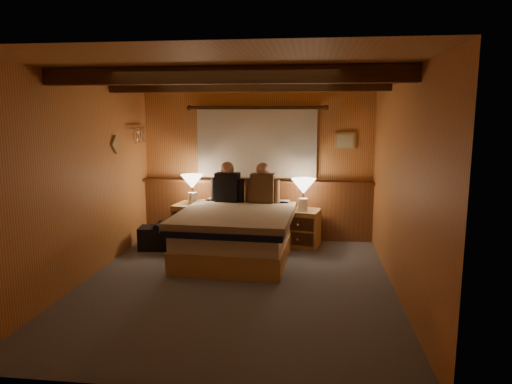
% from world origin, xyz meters
% --- Properties ---
extents(floor, '(4.20, 4.20, 0.00)m').
position_xyz_m(floor, '(0.00, 0.00, 0.00)').
color(floor, '#585D69').
rests_on(floor, ground).
extents(ceiling, '(4.20, 4.20, 0.00)m').
position_xyz_m(ceiling, '(0.00, 0.00, 2.40)').
color(ceiling, '#BD8346').
rests_on(ceiling, wall_back).
extents(wall_back, '(3.60, 0.00, 3.60)m').
position_xyz_m(wall_back, '(0.00, 2.10, 1.20)').
color(wall_back, '#D38F4B').
rests_on(wall_back, floor).
extents(wall_left, '(0.00, 4.20, 4.20)m').
position_xyz_m(wall_left, '(-1.80, 0.00, 1.20)').
color(wall_left, '#D38F4B').
rests_on(wall_left, floor).
extents(wall_right, '(0.00, 4.20, 4.20)m').
position_xyz_m(wall_right, '(1.80, 0.00, 1.20)').
color(wall_right, '#D38F4B').
rests_on(wall_right, floor).
extents(wall_front, '(3.60, 0.00, 3.60)m').
position_xyz_m(wall_front, '(0.00, -2.10, 1.20)').
color(wall_front, '#D38F4B').
rests_on(wall_front, floor).
extents(wainscot, '(3.60, 0.23, 0.94)m').
position_xyz_m(wainscot, '(0.00, 2.04, 0.49)').
color(wainscot, brown).
rests_on(wainscot, wall_back).
extents(curtain_window, '(2.18, 0.09, 1.11)m').
position_xyz_m(curtain_window, '(0.00, 2.03, 1.52)').
color(curtain_window, '#442911').
rests_on(curtain_window, wall_back).
extents(ceiling_beams, '(3.60, 1.65, 0.16)m').
position_xyz_m(ceiling_beams, '(0.00, 0.15, 2.31)').
color(ceiling_beams, '#442911').
rests_on(ceiling_beams, ceiling).
extents(coat_rail, '(0.05, 0.55, 0.24)m').
position_xyz_m(coat_rail, '(-1.72, 1.58, 1.67)').
color(coat_rail, silver).
rests_on(coat_rail, wall_left).
extents(framed_print, '(0.30, 0.04, 0.25)m').
position_xyz_m(framed_print, '(1.35, 2.08, 1.55)').
color(framed_print, tan).
rests_on(framed_print, wall_back).
extents(bed, '(1.59, 1.99, 0.66)m').
position_xyz_m(bed, '(-0.15, 1.02, 0.34)').
color(bed, tan).
rests_on(bed, floor).
extents(nightstand_left, '(0.62, 0.58, 0.61)m').
position_xyz_m(nightstand_left, '(-0.90, 1.62, 0.31)').
color(nightstand_left, tan).
rests_on(nightstand_left, floor).
extents(nightstand_right, '(0.59, 0.55, 0.55)m').
position_xyz_m(nightstand_right, '(0.72, 1.65, 0.28)').
color(nightstand_right, tan).
rests_on(nightstand_right, floor).
extents(lamp_left, '(0.34, 0.34, 0.44)m').
position_xyz_m(lamp_left, '(-0.94, 1.65, 0.92)').
color(lamp_left, white).
rests_on(lamp_left, nightstand_left).
extents(lamp_right, '(0.36, 0.36, 0.47)m').
position_xyz_m(lamp_right, '(0.74, 1.62, 0.88)').
color(lamp_right, white).
rests_on(lamp_right, nightstand_right).
extents(person_left, '(0.51, 0.25, 0.63)m').
position_xyz_m(person_left, '(-0.39, 1.65, 0.90)').
color(person_left, black).
rests_on(person_left, bed).
extents(person_right, '(0.51, 0.23, 0.62)m').
position_xyz_m(person_right, '(0.14, 1.63, 0.90)').
color(person_right, '#4D341F').
rests_on(person_right, bed).
extents(duffel_bag, '(0.59, 0.39, 0.40)m').
position_xyz_m(duffel_bag, '(-1.35, 1.25, 0.17)').
color(duffel_bag, black).
rests_on(duffel_bag, floor).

